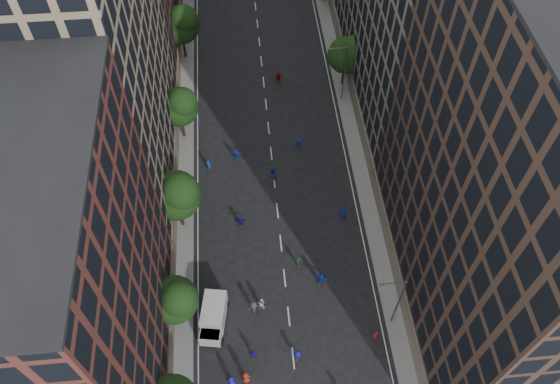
{
  "coord_description": "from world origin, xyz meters",
  "views": [
    {
      "loc": [
        -3.03,
        -9.55,
        54.08
      ],
      "look_at": [
        0.43,
        28.28,
        2.0
      ],
      "focal_mm": 35.0,
      "sensor_mm": 36.0,
      "label": 1
    }
  ],
  "objects_px": {
    "streetlamp_near": "(397,300)",
    "cargo_van": "(213,317)",
    "skater_0": "(231,381)",
    "streetlamp_far": "(343,71)"
  },
  "relations": [
    {
      "from": "streetlamp_near",
      "to": "cargo_van",
      "type": "xyz_separation_m",
      "value": [
        -18.15,
        1.49,
        -3.71
      ]
    },
    {
      "from": "streetlamp_far",
      "to": "cargo_van",
      "type": "xyz_separation_m",
      "value": [
        -18.15,
        -31.51,
        -3.71
      ]
    },
    {
      "from": "streetlamp_near",
      "to": "streetlamp_far",
      "type": "height_order",
      "value": "same"
    },
    {
      "from": "streetlamp_near",
      "to": "skater_0",
      "type": "relative_size",
      "value": 5.4
    },
    {
      "from": "streetlamp_near",
      "to": "streetlamp_far",
      "type": "relative_size",
      "value": 1.0
    },
    {
      "from": "streetlamp_far",
      "to": "cargo_van",
      "type": "height_order",
      "value": "streetlamp_far"
    },
    {
      "from": "cargo_van",
      "to": "streetlamp_near",
      "type": "bearing_deg",
      "value": 5.2
    },
    {
      "from": "cargo_van",
      "to": "skater_0",
      "type": "xyz_separation_m",
      "value": [
        1.55,
        -6.44,
        -0.62
      ]
    },
    {
      "from": "streetlamp_near",
      "to": "cargo_van",
      "type": "height_order",
      "value": "streetlamp_near"
    },
    {
      "from": "streetlamp_near",
      "to": "streetlamp_far",
      "type": "distance_m",
      "value": 33.0
    }
  ]
}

